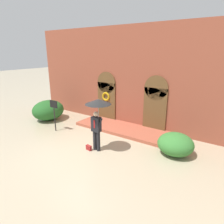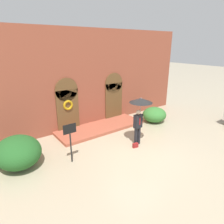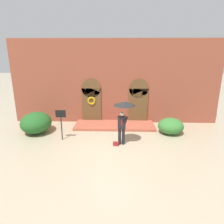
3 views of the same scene
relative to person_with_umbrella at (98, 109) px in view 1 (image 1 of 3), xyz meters
The scene contains 7 objects.
ground_plane 2.02m from the person_with_umbrella, 143.18° to the right, with size 80.00×80.00×0.00m, color tan.
building_facade 3.88m from the person_with_umbrella, 97.74° to the left, with size 14.00×2.30×5.60m.
person_with_umbrella is the anchor object (origin of this frame).
handbag 1.86m from the person_with_umbrella, 153.09° to the right, with size 0.28×0.12×0.22m, color maroon.
sign_post 3.52m from the person_with_umbrella, behind, with size 0.56×0.06×1.72m.
shrub_left 5.61m from the person_with_umbrella, 164.01° to the left, with size 1.79×2.04×1.25m, color #235B23.
shrub_right 3.60m from the person_with_umbrella, 29.01° to the left, with size 1.51×1.46×0.94m, color #387A33.
Camera 1 is at (5.53, -5.85, 4.25)m, focal length 32.00 mm.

